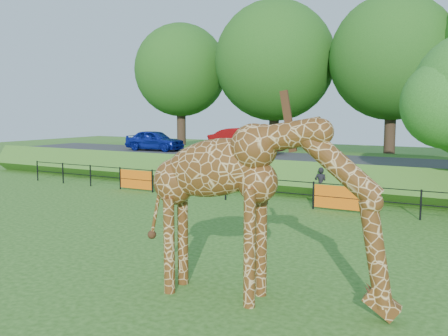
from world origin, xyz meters
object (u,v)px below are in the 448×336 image
(car_blue, at_px, (155,140))
(car_red, at_px, (245,141))
(visitor, at_px, (321,184))
(giraffe, at_px, (263,211))

(car_blue, relative_size, car_red, 0.85)
(car_red, bearing_deg, visitor, -123.60)
(car_blue, relative_size, visitor, 2.56)
(giraffe, xyz_separation_m, car_red, (-8.95, 16.46, 0.24))
(giraffe, distance_m, visitor, 12.04)
(car_red, xyz_separation_m, visitor, (6.17, -4.81, -1.42))
(car_red, height_order, visitor, car_red)
(giraffe, height_order, car_red, giraffe)
(car_blue, height_order, car_red, car_red)
(car_blue, distance_m, visitor, 12.52)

